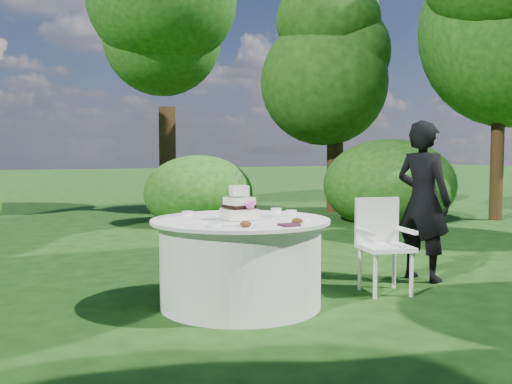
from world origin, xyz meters
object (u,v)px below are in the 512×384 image
at_px(napkins, 289,225).
at_px(chair, 382,238).
at_px(guest, 423,201).
at_px(table, 240,262).
at_px(cake, 239,207).

distance_m(napkins, chair, 1.44).
distance_m(guest, table, 2.21).
bearing_deg(guest, cake, 78.42).
xyz_separation_m(napkins, table, (-0.15, 0.62, -0.39)).
height_order(table, cake, cake).
height_order(napkins, chair, chair).
relative_size(napkins, table, 0.09).
bearing_deg(guest, table, 77.08).
distance_m(cake, chair, 1.53).
bearing_deg(cake, guest, 5.84).
xyz_separation_m(guest, cake, (-2.19, -0.22, 0.05)).
bearing_deg(chair, napkins, -157.21).
relative_size(table, cake, 3.78).
xyz_separation_m(table, chair, (1.46, -0.07, 0.13)).
bearing_deg(napkins, table, 103.51).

